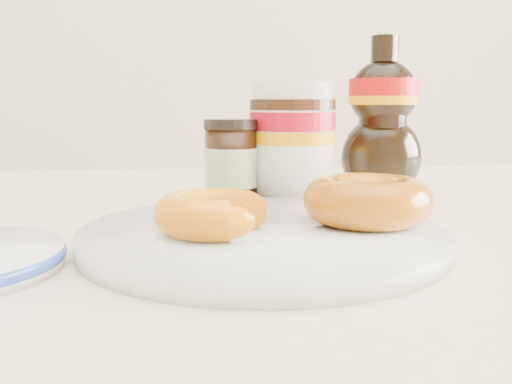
{
  "coord_description": "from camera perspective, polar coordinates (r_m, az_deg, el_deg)",
  "views": [
    {
      "loc": [
        -0.11,
        -0.42,
        0.86
      ],
      "look_at": [
        -0.06,
        0.07,
        0.79
      ],
      "focal_mm": 40.0,
      "sensor_mm": 36.0,
      "label": 1
    }
  ],
  "objects": [
    {
      "name": "plate",
      "position": [
        0.46,
        0.7,
        -4.38
      ],
      "size": [
        0.29,
        0.29,
        0.01
      ],
      "color": "white",
      "rests_on": "dining_table"
    },
    {
      "name": "syrup_bottle",
      "position": [
        0.71,
        12.54,
        7.34
      ],
      "size": [
        0.1,
        0.09,
        0.19
      ],
      "primitive_type": null,
      "rotation": [
        0.0,
        0.0,
        -0.09
      ],
      "color": "black",
      "rests_on": "dining_table"
    },
    {
      "name": "nutella_jar",
      "position": [
        0.64,
        3.64,
        5.39
      ],
      "size": [
        0.1,
        0.1,
        0.13
      ],
      "rotation": [
        0.0,
        0.0,
        0.31
      ],
      "color": "white",
      "rests_on": "dining_table"
    },
    {
      "name": "donut_whole",
      "position": [
        0.48,
        11.07,
        -0.8
      ],
      "size": [
        0.11,
        0.11,
        0.04
      ],
      "primitive_type": "torus",
      "rotation": [
        0.0,
        0.0,
        -0.08
      ],
      "color": "#A85C0A",
      "rests_on": "plate"
    },
    {
      "name": "dining_table",
      "position": [
        0.57,
        5.5,
        -11.33
      ],
      "size": [
        1.4,
        0.9,
        0.75
      ],
      "color": "beige",
      "rests_on": "ground"
    },
    {
      "name": "dark_jar",
      "position": [
        0.62,
        -2.48,
        2.86
      ],
      "size": [
        0.06,
        0.06,
        0.09
      ],
      "rotation": [
        0.0,
        0.0,
        0.15
      ],
      "color": "black",
      "rests_on": "dining_table"
    },
    {
      "name": "donut_bitten",
      "position": [
        0.43,
        -4.45,
        -2.13
      ],
      "size": [
        0.1,
        0.1,
        0.03
      ],
      "primitive_type": "torus",
      "rotation": [
        0.0,
        0.0,
        0.2
      ],
      "color": "orange",
      "rests_on": "plate"
    }
  ]
}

